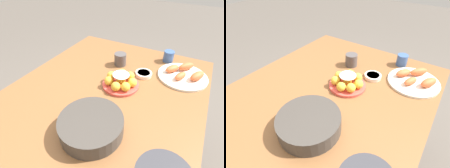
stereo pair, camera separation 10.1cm
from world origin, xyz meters
The scene contains 8 objects.
ground_plane centered at (0.00, 0.00, 0.00)m, with size 12.00×12.00×0.00m, color #5B544C.
dining_table centered at (0.00, 0.00, 0.67)m, with size 1.35×1.09×0.76m.
cake_plate centered at (-0.11, 0.06, 0.80)m, with size 0.22×0.22×0.09m.
serving_bowl centered at (0.25, 0.09, 0.81)m, with size 0.29×0.29×0.08m.
sauce_bowl centered at (-0.28, 0.14, 0.78)m, with size 0.11×0.11×0.02m.
seafood_platter centered at (-0.39, 0.38, 0.78)m, with size 0.31×0.31×0.06m.
cup_near centered at (-0.33, -0.05, 0.81)m, with size 0.08×0.08×0.09m.
cup_far centered at (-0.54, 0.24, 0.80)m, with size 0.07×0.07×0.08m.
Camera 2 is at (0.60, 0.49, 1.42)m, focal length 28.00 mm.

